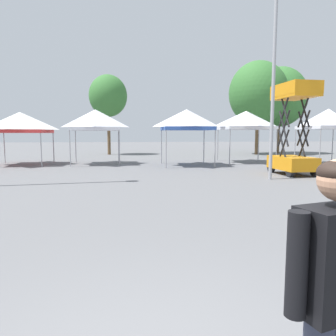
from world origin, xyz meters
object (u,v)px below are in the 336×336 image
Objects in this scene: canopy_tent_far_right at (246,120)px; tree_behind_tents_right at (108,96)px; light_pole_near_lift at (274,68)px; traffic_cone_lot_center at (336,214)px; tree_behind_tents_left at (280,97)px; canopy_tent_center at (20,123)px; canopy_tent_behind_center at (187,120)px; canopy_tent_behind_right at (328,119)px; scissor_lift at (293,148)px; person_foreground at (333,293)px; tree_behind_tents_center at (258,93)px; canopy_tent_right_of_center at (96,120)px.

canopy_tent_far_right is 13.34m from tree_behind_tents_right.
tree_behind_tents_right is at bearing 114.86° from light_pole_near_lift.
tree_behind_tents_left is at bearing 66.46° from traffic_cone_lot_center.
canopy_tent_center is 0.41× the size of light_pole_near_lift.
canopy_tent_behind_right is (8.74, -0.43, 0.08)m from canopy_tent_behind_center.
scissor_lift reaches higher than canopy_tent_center.
canopy_tent_center is 0.99× the size of canopy_tent_behind_center.
tree_behind_tents_right is 24.65m from traffic_cone_lot_center.
traffic_cone_lot_center is (-7.99, -12.40, -2.50)m from canopy_tent_behind_right.
light_pole_near_lift is (-1.71, -1.36, 3.31)m from scissor_lift.
person_foreground is at bearing -97.59° from canopy_tent_behind_center.
canopy_tent_behind_right is at bearing -2.82° from canopy_tent_behind_center.
tree_behind_tents_center is 14.05× the size of traffic_cone_lot_center.
tree_behind_tents_left is at bearing 24.96° from tree_behind_tents_center.
tree_behind_tents_right is at bearing 88.63° from canopy_tent_right_of_center.
canopy_tent_right_of_center is 0.81× the size of scissor_lift.
traffic_cone_lot_center is at bearing 54.38° from person_foreground.
light_pole_near_lift reaches higher than canopy_tent_center.
canopy_tent_behind_center is 6.48m from scissor_lift.
canopy_tent_behind_center is at bearing 93.36° from traffic_cone_lot_center.
traffic_cone_lot_center is at bearing -75.60° from tree_behind_tents_right.
canopy_tent_right_of_center is 11.16m from light_pole_near_lift.
canopy_tent_behind_center is at bearing -9.42° from canopy_tent_center.
scissor_lift is at bearing 38.64° from light_pole_near_lift.
tree_behind_tents_right is at bearing 116.43° from canopy_tent_behind_center.
person_foreground is at bearing -111.76° from tree_behind_tents_center.
canopy_tent_behind_center is 0.99× the size of canopy_tent_far_right.
light_pole_near_lift is 0.96× the size of tree_behind_tents_center.
canopy_tent_behind_center reaches higher than traffic_cone_lot_center.
light_pole_near_lift is at bearing -31.90° from canopy_tent_center.
canopy_tent_far_right is at bearing -43.69° from tree_behind_tents_right.
canopy_tent_far_right is 11.36m from tree_behind_tents_left.
canopy_tent_behind_center is 17.28m from person_foreground.
traffic_cone_lot_center is (0.75, -12.83, -2.43)m from canopy_tent_behind_center.
canopy_tent_behind_center is 0.98× the size of canopy_tent_behind_right.
canopy_tent_far_right is 1.90× the size of person_foreground.
scissor_lift is (9.64, -6.27, -1.50)m from canopy_tent_right_of_center.
light_pole_near_lift is (2.47, -6.09, 1.84)m from canopy_tent_behind_center.
canopy_tent_behind_center is 0.80× the size of scissor_lift.
canopy_tent_behind_center is (9.98, -1.66, 0.14)m from canopy_tent_center.
tree_behind_tents_left is at bearing 66.11° from scissor_lift.
canopy_tent_right_of_center is 0.42× the size of light_pole_near_lift.
tree_behind_tents_left is at bearing -0.73° from tree_behind_tents_right.
light_pole_near_lift is (-1.76, -7.60, 1.79)m from canopy_tent_far_right.
traffic_cone_lot_center is (-10.10, -23.19, -5.07)m from tree_behind_tents_left.
tree_behind_tents_right is (-13.99, 11.00, 2.46)m from canopy_tent_behind_right.
tree_behind_tents_right is at bearing 62.03° from canopy_tent_center.
person_foreground is 0.25× the size of tree_behind_tents_right.
tree_behind_tents_center is at bearing 93.42° from canopy_tent_behind_right.
scissor_lift is 15.02m from tree_behind_tents_center.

